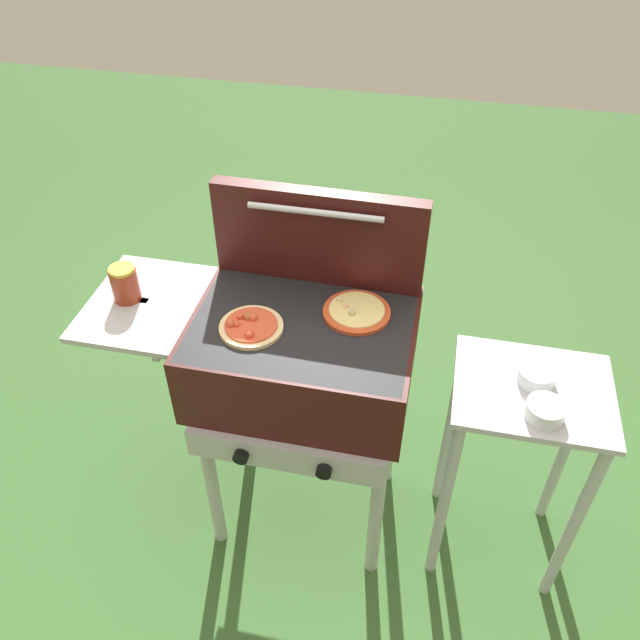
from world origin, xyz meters
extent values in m
plane|color=#38602D|center=(0.00, 0.00, 0.00)|extent=(8.00, 8.00, 0.00)
cube|color=#38110F|center=(0.00, 0.00, 0.78)|extent=(0.64, 0.48, 0.24)
cube|color=black|center=(0.00, 0.00, 0.90)|extent=(0.61, 0.46, 0.01)
cube|color=#AEAEAE|center=(-0.48, 0.00, 0.89)|extent=(0.32, 0.41, 0.02)
cube|color=#AEAEAE|center=(-0.48, 0.00, 0.78)|extent=(0.02, 0.02, 0.24)
cube|color=#AEAEAE|center=(0.00, -0.25, 0.61)|extent=(0.58, 0.02, 0.10)
cylinder|color=black|center=(-0.12, -0.28, 0.61)|extent=(0.04, 0.02, 0.04)
cylinder|color=black|center=(0.12, -0.28, 0.61)|extent=(0.04, 0.02, 0.04)
cylinder|color=#AEAEAE|center=(-0.27, -0.19, 0.33)|extent=(0.04, 0.04, 0.66)
cylinder|color=#AEAEAE|center=(0.27, -0.19, 0.33)|extent=(0.04, 0.04, 0.66)
cylinder|color=#AEAEAE|center=(-0.27, 0.19, 0.33)|extent=(0.04, 0.04, 0.66)
cylinder|color=#AEAEAE|center=(0.27, 0.19, 0.33)|extent=(0.04, 0.04, 0.66)
cube|color=#38110F|center=(0.00, 0.21, 1.05)|extent=(0.63, 0.06, 0.30)
cylinder|color=#B7B7BC|center=(0.00, 0.17, 1.16)|extent=(0.38, 0.02, 0.02)
cylinder|color=beige|center=(-0.13, -0.05, 0.91)|extent=(0.18, 0.18, 0.01)
cylinder|color=#D14C2D|center=(-0.13, -0.05, 0.92)|extent=(0.15, 0.15, 0.01)
sphere|color=#CE4E32|center=(-0.19, -0.07, 0.92)|extent=(0.03, 0.03, 0.03)
sphere|color=#D75233|center=(-0.13, -0.03, 0.92)|extent=(0.03, 0.03, 0.03)
sphere|color=#E2492B|center=(-0.12, -0.10, 0.92)|extent=(0.02, 0.02, 0.02)
sphere|color=#D3542E|center=(-0.17, -0.07, 0.92)|extent=(0.02, 0.02, 0.02)
sphere|color=#AD572C|center=(-0.15, -0.03, 0.92)|extent=(0.03, 0.03, 0.03)
sphere|color=#E44827|center=(-0.17, -0.04, 0.92)|extent=(0.02, 0.02, 0.02)
cylinder|color=#C64723|center=(0.14, 0.07, 0.91)|extent=(0.19, 0.19, 0.01)
cylinder|color=#EDD17A|center=(0.14, 0.07, 0.92)|extent=(0.16, 0.16, 0.01)
sphere|color=tan|center=(0.13, 0.05, 0.92)|extent=(0.02, 0.02, 0.02)
sphere|color=#C8C17B|center=(0.09, 0.10, 0.92)|extent=(0.02, 0.02, 0.02)
sphere|color=#F2B18A|center=(0.11, 0.07, 0.92)|extent=(0.02, 0.02, 0.02)
cylinder|color=maroon|center=(-0.53, 0.00, 0.95)|extent=(0.08, 0.08, 0.10)
cylinder|color=gold|center=(-0.53, 0.00, 1.01)|extent=(0.07, 0.07, 0.01)
cube|color=#B2B2B7|center=(0.66, 0.00, 0.77)|extent=(0.44, 0.36, 0.02)
cylinder|color=#B2B2B7|center=(0.47, -0.15, 0.38)|extent=(0.04, 0.04, 0.76)
cylinder|color=#B2B2B7|center=(0.85, -0.15, 0.38)|extent=(0.04, 0.04, 0.76)
cylinder|color=#B2B2B7|center=(0.47, 0.15, 0.38)|extent=(0.04, 0.04, 0.76)
cylinder|color=#B2B2B7|center=(0.85, 0.15, 0.38)|extent=(0.04, 0.04, 0.76)
cylinder|color=silver|center=(0.68, -0.10, 0.80)|extent=(0.10, 0.10, 0.04)
cylinder|color=#4C7533|center=(0.68, -0.10, 0.80)|extent=(0.09, 0.09, 0.02)
cylinder|color=silver|center=(0.66, 0.03, 0.80)|extent=(0.11, 0.11, 0.04)
cylinder|color=maroon|center=(0.66, 0.03, 0.80)|extent=(0.09, 0.09, 0.02)
camera|label=1|loc=(0.34, -1.33, 2.10)|focal=36.23mm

